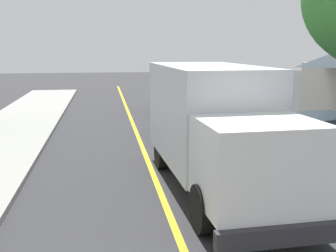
{
  "coord_description": "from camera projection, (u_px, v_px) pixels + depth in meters",
  "views": [
    {
      "loc": [
        -1.38,
        -1.45,
        3.69
      ],
      "look_at": [
        0.47,
        10.27,
        1.4
      ],
      "focal_mm": 43.94,
      "sensor_mm": 36.0,
      "label": 1
    }
  ],
  "objects": [
    {
      "name": "parked_van_across",
      "position": [
        321.0,
        143.0,
        12.66
      ],
      "size": [
        1.94,
        4.46,
        1.67
      ],
      "color": "#B7B7BC",
      "rests_on": "ground"
    },
    {
      "name": "centre_line_yellow",
      "position": [
        154.0,
        175.0,
        12.01
      ],
      "size": [
        0.16,
        56.0,
        0.01
      ],
      "primitive_type": "cube",
      "color": "gold",
      "rests_on": "ground"
    },
    {
      "name": "parked_car_mid",
      "position": [
        173.0,
        99.0,
        23.19
      ],
      "size": [
        1.98,
        4.47,
        1.67
      ],
      "color": "#4C564C",
      "rests_on": "ground"
    },
    {
      "name": "parked_car_near",
      "position": [
        185.0,
        118.0,
        16.95
      ],
      "size": [
        1.99,
        4.47,
        1.67
      ],
      "color": "#2D4793",
      "rests_on": "ground"
    },
    {
      "name": "box_truck",
      "position": [
        215.0,
        122.0,
        10.65
      ],
      "size": [
        2.7,
        7.27,
        3.2
      ],
      "color": "silver",
      "rests_on": "ground"
    }
  ]
}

